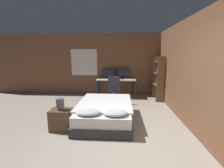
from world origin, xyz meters
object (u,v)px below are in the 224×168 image
object	(u,v)px
bed	(105,112)
keyboard	(116,80)
computer_mouse	(122,80)
nightstand	(61,120)
desk	(116,81)
bedside_lamp	(60,103)
monitor_right	(123,73)
office_chair	(114,92)
bookshelf	(159,77)
monitor_left	(109,73)

from	to	relation	value
bed	keyboard	distance (m)	2.32
keyboard	computer_mouse	world-z (taller)	computer_mouse
nightstand	desk	size ratio (longest dim) A/B	0.30
nightstand	keyboard	distance (m)	3.09
bedside_lamp	monitor_right	size ratio (longest dim) A/B	0.49
nightstand	keyboard	size ratio (longest dim) A/B	1.45
desk	monitor_right	world-z (taller)	monitor_right
computer_mouse	office_chair	bearing A→B (deg)	-119.21
desk	bookshelf	distance (m)	1.76
computer_mouse	office_chair	world-z (taller)	office_chair
nightstand	computer_mouse	bearing A→B (deg)	62.25
computer_mouse	bookshelf	world-z (taller)	bookshelf
keyboard	office_chair	bearing A→B (deg)	-94.55
keyboard	computer_mouse	xyz separation A→B (m)	(0.27, 0.00, 0.01)
monitor_left	bookshelf	world-z (taller)	bookshelf
keyboard	bookshelf	distance (m)	1.72
monitor_left	office_chair	size ratio (longest dim) A/B	0.55
keyboard	bookshelf	world-z (taller)	bookshelf
bed	desk	size ratio (longest dim) A/B	1.17
bedside_lamp	keyboard	size ratio (longest dim) A/B	0.77
desk	monitor_right	xyz separation A→B (m)	(0.31, 0.21, 0.32)
office_chair	bed	bearing A→B (deg)	-95.65
nightstand	bookshelf	distance (m)	3.97
office_chair	bedside_lamp	bearing A→B (deg)	-117.38
nightstand	monitor_right	xyz separation A→B (m)	(1.52, 3.22, 0.75)
desk	monitor_left	xyz separation A→B (m)	(-0.31, 0.21, 0.32)
bedside_lamp	bookshelf	xyz separation A→B (m)	(2.91, 2.62, 0.27)
bed	bookshelf	xyz separation A→B (m)	(1.91, 2.08, 0.68)
bed	bookshelf	size ratio (longest dim) A/B	1.13
office_chair	bookshelf	bearing A→B (deg)	12.09
computer_mouse	office_chair	distance (m)	0.74
bed	keyboard	xyz separation A→B (m)	(0.21, 2.26, 0.51)
computer_mouse	bookshelf	xyz separation A→B (m)	(1.43, -0.18, 0.16)
monitor_left	desk	bearing A→B (deg)	-34.00
bed	nightstand	size ratio (longest dim) A/B	3.85
monitor_right	office_chair	xyz separation A→B (m)	(-0.36, -0.97, -0.59)
desk	computer_mouse	bearing A→B (deg)	-38.09
monitor_right	keyboard	xyz separation A→B (m)	(-0.31, -0.42, -0.23)
nightstand	bed	bearing A→B (deg)	28.66
bedside_lamp	office_chair	xyz separation A→B (m)	(1.16, 2.25, -0.26)
bedside_lamp	desk	world-z (taller)	bedside_lamp
office_chair	bookshelf	xyz separation A→B (m)	(1.74, 0.37, 0.54)
nightstand	monitor_right	bearing A→B (deg)	64.71
bed	bookshelf	distance (m)	2.90
bedside_lamp	bookshelf	size ratio (longest dim) A/B	0.16
bedside_lamp	monitor_left	bearing A→B (deg)	74.47
office_chair	bookshelf	world-z (taller)	bookshelf
nightstand	keyboard	bearing A→B (deg)	66.67
bookshelf	bedside_lamp	bearing A→B (deg)	-137.97
bedside_lamp	bookshelf	distance (m)	3.92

